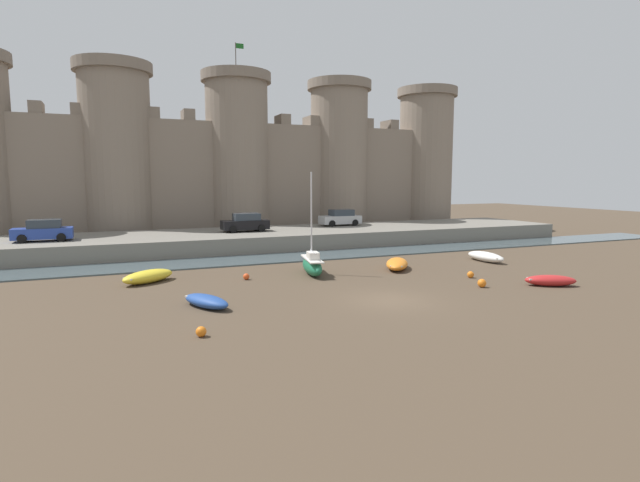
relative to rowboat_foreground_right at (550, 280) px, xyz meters
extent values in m
plane|color=#4C3D2D|center=(-10.17, 0.57, -0.33)|extent=(160.00, 160.00, 0.00)
cube|color=#47565B|center=(-10.17, 15.41, -0.28)|extent=(80.00, 4.50, 0.10)
cube|color=slate|center=(-10.17, 22.66, 0.38)|extent=(59.34, 10.00, 1.42)
cube|color=gray|center=(-10.17, 32.05, 5.61)|extent=(47.34, 2.80, 11.87)
cylinder|color=gray|center=(-22.00, 32.05, 7.69)|extent=(6.45, 6.45, 16.03)
cylinder|color=#796B5D|center=(-22.00, 32.05, 16.20)|extent=(7.22, 7.22, 1.00)
cylinder|color=gray|center=(-10.17, 32.05, 7.69)|extent=(6.45, 6.45, 16.03)
cylinder|color=#796B5D|center=(-10.17, 32.05, 16.20)|extent=(7.22, 7.22, 1.00)
cylinder|color=#4C4742|center=(-10.17, 32.05, 18.20)|extent=(0.10, 0.10, 3.00)
cube|color=#19591E|center=(-9.72, 32.05, 19.40)|extent=(0.80, 0.04, 0.50)
cylinder|color=gray|center=(1.67, 32.05, 7.69)|extent=(6.45, 6.45, 16.03)
cylinder|color=#796B5D|center=(1.67, 32.05, 16.20)|extent=(7.22, 7.22, 1.00)
cylinder|color=gray|center=(13.50, 32.05, 7.69)|extent=(6.45, 6.45, 16.03)
cylinder|color=#796B5D|center=(13.50, 32.05, 16.20)|extent=(7.22, 7.22, 1.00)
cube|color=gray|center=(-28.60, 32.05, 12.09)|extent=(1.10, 2.52, 1.10)
cube|color=gray|center=(-25.25, 32.05, 12.09)|extent=(1.10, 2.52, 1.10)
cube|color=gray|center=(-18.54, 32.05, 12.09)|extent=(1.10, 2.52, 1.10)
cube|color=gray|center=(-15.19, 32.05, 12.09)|extent=(1.10, 2.52, 1.10)
cube|color=gray|center=(-5.14, 32.05, 12.09)|extent=(1.10, 2.52, 1.10)
cube|color=gray|center=(-1.79, 32.05, 12.09)|extent=(1.10, 2.52, 1.10)
cube|color=gray|center=(4.91, 32.05, 12.09)|extent=(1.10, 2.52, 1.10)
cube|color=gray|center=(8.26, 32.05, 12.09)|extent=(1.10, 2.52, 1.10)
ellipsoid|color=red|center=(0.00, 0.00, -0.02)|extent=(2.98, 2.25, 0.62)
ellipsoid|color=#F23939|center=(0.00, 0.00, 0.04)|extent=(2.42, 1.81, 0.34)
cube|color=beige|center=(0.19, -0.10, 0.08)|extent=(0.60, 0.88, 0.06)
cube|color=beige|center=(-0.96, 0.52, 0.06)|extent=(0.52, 0.64, 0.08)
ellipsoid|color=silver|center=(2.51, 8.22, 0.03)|extent=(1.21, 3.52, 0.72)
ellipsoid|color=white|center=(2.51, 8.22, 0.09)|extent=(0.95, 2.89, 0.39)
cube|color=beige|center=(2.50, 8.48, 0.13)|extent=(0.98, 0.22, 0.06)
cube|color=beige|center=(2.53, 6.85, 0.11)|extent=(0.64, 0.29, 0.08)
ellipsoid|color=#1E6B47|center=(-11.20, 8.42, 0.20)|extent=(1.75, 4.13, 1.05)
cube|color=silver|center=(-11.20, 8.42, 0.69)|extent=(1.51, 3.63, 0.08)
cube|color=silver|center=(-11.26, 8.12, 0.95)|extent=(0.85, 1.23, 0.44)
cylinder|color=silver|center=(-11.16, 8.61, 3.44)|extent=(0.10, 0.10, 5.43)
cylinder|color=silver|center=(-11.28, 8.02, 1.18)|extent=(0.43, 1.79, 0.08)
ellipsoid|color=#234793|center=(-18.87, 2.72, -0.03)|extent=(2.29, 3.15, 0.60)
ellipsoid|color=blue|center=(-18.87, 2.72, 0.03)|extent=(1.84, 2.56, 0.33)
cube|color=beige|center=(-18.77, 2.52, 0.07)|extent=(0.91, 0.59, 0.06)
cube|color=beige|center=(-19.39, 3.76, 0.05)|extent=(0.65, 0.51, 0.08)
ellipsoid|color=orange|center=(-5.20, 7.99, 0.03)|extent=(3.17, 3.77, 0.72)
ellipsoid|color=gold|center=(-5.20, 7.99, 0.09)|extent=(2.55, 3.06, 0.40)
cube|color=beige|center=(-5.05, 8.21, 0.13)|extent=(1.12, 0.84, 0.06)
cube|color=beige|center=(-5.97, 6.83, 0.11)|extent=(0.81, 0.67, 0.08)
ellipsoid|color=yellow|center=(-20.99, 9.80, 0.05)|extent=(3.54, 3.03, 0.74)
ellipsoid|color=#F2F246|center=(-20.99, 9.80, 0.11)|extent=(2.87, 2.44, 0.41)
cube|color=beige|center=(-20.78, 9.94, 0.15)|extent=(0.81, 1.04, 0.06)
cube|color=beige|center=(-22.07, 9.04, 0.13)|extent=(0.65, 0.76, 0.08)
sphere|color=#E04C1E|center=(-15.48, 8.41, -0.13)|extent=(0.38, 0.38, 0.38)
sphere|color=orange|center=(-3.85, 1.20, -0.09)|extent=(0.48, 0.48, 0.48)
sphere|color=orange|center=(-2.63, 3.63, -0.12)|extent=(0.41, 0.41, 0.41)
sphere|color=orange|center=(-19.86, -1.70, -0.12)|extent=(0.41, 0.41, 0.41)
cube|color=#B2B5B7|center=(-1.59, 24.76, 1.69)|extent=(4.12, 1.75, 0.80)
cube|color=#2D3842|center=(-1.44, 24.76, 2.39)|extent=(2.27, 1.52, 0.64)
cylinder|color=black|center=(-2.85, 23.89, 1.41)|extent=(0.64, 0.19, 0.64)
cylinder|color=black|center=(-2.87, 25.59, 1.41)|extent=(0.64, 0.19, 0.64)
cylinder|color=black|center=(-0.31, 23.92, 1.41)|extent=(0.64, 0.19, 0.64)
cylinder|color=black|center=(-0.33, 25.62, 1.41)|extent=(0.64, 0.19, 0.64)
cube|color=#263F99|center=(-27.61, 21.71, 1.69)|extent=(4.12, 1.75, 0.80)
cube|color=#2D3842|center=(-27.46, 21.72, 2.39)|extent=(2.27, 1.52, 0.64)
cylinder|color=black|center=(-28.87, 20.85, 1.41)|extent=(0.64, 0.19, 0.64)
cylinder|color=black|center=(-28.89, 22.55, 1.41)|extent=(0.64, 0.19, 0.64)
cylinder|color=black|center=(-26.33, 20.88, 1.41)|extent=(0.64, 0.19, 0.64)
cylinder|color=black|center=(-26.35, 22.58, 1.41)|extent=(0.64, 0.19, 0.64)
cube|color=black|center=(-11.86, 22.80, 1.69)|extent=(4.12, 1.75, 0.80)
cube|color=#2D3842|center=(-11.71, 22.80, 2.39)|extent=(2.27, 1.52, 0.64)
cylinder|color=black|center=(-13.12, 21.93, 1.41)|extent=(0.64, 0.19, 0.64)
cylinder|color=black|center=(-13.14, 23.63, 1.41)|extent=(0.64, 0.19, 0.64)
cylinder|color=black|center=(-10.58, 21.96, 1.41)|extent=(0.64, 0.19, 0.64)
cylinder|color=black|center=(-10.60, 23.66, 1.41)|extent=(0.64, 0.19, 0.64)
camera|label=1|loc=(-22.84, -20.54, 5.65)|focal=28.00mm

